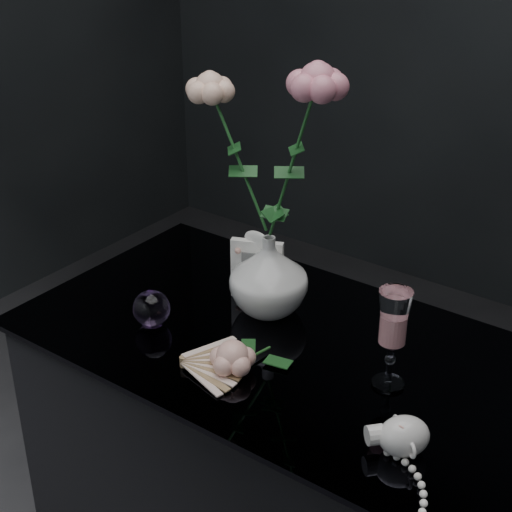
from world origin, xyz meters
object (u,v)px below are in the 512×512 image
Objects in this scene: wine_glass at (392,339)px; pearl_jar at (404,435)px; picture_frame at (257,265)px; paperweight at (152,308)px; vase at (269,275)px; loose_rose at (233,357)px.

wine_glass reaches higher than pearl_jar.
picture_frame is 2.07× the size of paperweight.
vase is 0.70× the size of pearl_jar.
pearl_jar is at bearing 17.32° from loose_rose.
vase reaches higher than paperweight.
vase is 0.47m from pearl_jar.
wine_glass is 0.28m from loose_rose.
vase reaches higher than picture_frame.
wine_glass is at bearing -39.59° from picture_frame.
wine_glass reaches higher than picture_frame.
picture_frame reaches higher than pearl_jar.
wine_glass is 0.38m from picture_frame.
vase is 0.90× the size of loose_rose.
wine_glass is at bearing 11.86° from paperweight.
wine_glass is at bearing -14.37° from vase.
paperweight is at bearing -168.14° from wine_glass.
pearl_jar is at bearing -4.37° from paperweight.
picture_frame is at bearing 136.27° from loose_rose.
vase is 0.23m from loose_rose.
pearl_jar is (0.10, -0.14, -0.06)m from wine_glass.
loose_rose is (0.23, -0.03, -0.01)m from paperweight.
picture_frame reaches higher than paperweight.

